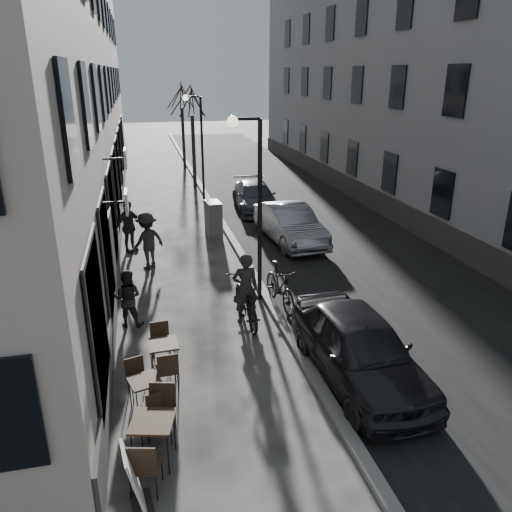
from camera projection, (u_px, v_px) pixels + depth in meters
name	position (u px, v px, depth m)	size (l,w,h in m)	color
ground	(339.00, 441.00, 8.78)	(120.00, 120.00, 0.00)	#393634
road	(288.00, 205.00, 24.20)	(7.30, 60.00, 0.00)	black
kerb	(214.00, 209.00, 23.41)	(0.25, 60.00, 0.12)	slate
building_left	(51.00, 21.00, 19.78)	(4.00, 35.00, 16.00)	#A29588
building_right	(406.00, 28.00, 23.08)	(4.00, 35.00, 16.00)	gray
streetlamp_near	(253.00, 191.00, 13.12)	(0.90, 0.28, 5.09)	black
streetlamp_far	(198.00, 136.00, 24.07)	(0.90, 0.28, 5.09)	black
tree_near	(192.00, 101.00, 26.30)	(2.40, 2.40, 5.70)	black
tree_far	(181.00, 95.00, 31.78)	(2.40, 2.40, 5.70)	black
bistro_set_a	(154.00, 437.00, 8.16)	(0.86, 1.73, 0.99)	black
bistro_set_b	(145.00, 392.00, 9.45)	(0.75, 1.42, 0.81)	black
bistro_set_c	(164.00, 355.00, 10.58)	(0.65, 1.53, 0.89)	black
sign_board	(136.00, 485.00, 7.28)	(0.45, 0.67, 1.08)	black
utility_cabinet	(213.00, 219.00, 19.38)	(0.52, 0.94, 1.41)	#5E5E61
bicycle	(245.00, 301.00, 12.81)	(0.76, 2.18, 1.15)	black
cyclist_rider	(245.00, 288.00, 12.68)	(0.68, 0.45, 1.88)	#272522
pedestrian_near	(128.00, 298.00, 12.57)	(0.73, 0.57, 1.50)	#272521
pedestrian_mid	(147.00, 241.00, 16.21)	(1.22, 0.70, 1.89)	#282523
pedestrian_far	(128.00, 227.00, 17.70)	(1.10, 0.46, 1.87)	black
car_near	(360.00, 348.00, 10.31)	(1.76, 4.38, 1.49)	black
car_mid	(290.00, 224.00, 18.76)	(1.51, 4.32, 1.42)	gray
car_far	(255.00, 197.00, 23.17)	(1.78, 4.37, 1.27)	#383C43
moped	(280.00, 286.00, 13.60)	(0.57, 2.02, 1.22)	black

